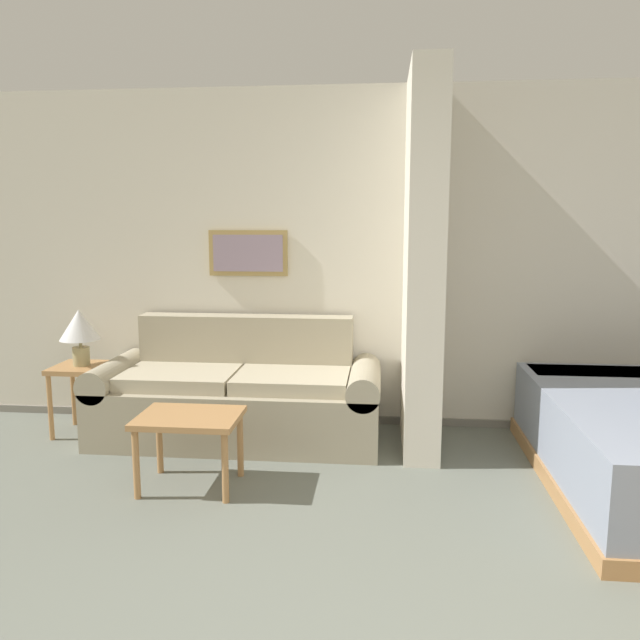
{
  "coord_description": "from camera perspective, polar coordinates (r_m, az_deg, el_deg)",
  "views": [
    {
      "loc": [
        -0.41,
        -1.37,
        1.6
      ],
      "look_at": [
        -0.75,
        2.07,
        1.05
      ],
      "focal_mm": 35.0,
      "sensor_mm": 36.0,
      "label": 1
    }
  ],
  "objects": [
    {
      "name": "side_table",
      "position": [
        5.04,
        -20.88,
        -4.96
      ],
      "size": [
        0.41,
        0.41,
        0.53
      ],
      "color": "#B27F4C",
      "rests_on": "ground_plane"
    },
    {
      "name": "wall_back",
      "position": [
        4.9,
        10.5,
        5.33
      ],
      "size": [
        7.62,
        0.16,
        2.6
      ],
      "color": "silver",
      "rests_on": "ground_plane"
    },
    {
      "name": "coffee_table",
      "position": [
        3.87,
        -11.85,
        -9.41
      ],
      "size": [
        0.61,
        0.46,
        0.45
      ],
      "color": "#B27F4C",
      "rests_on": "ground_plane"
    },
    {
      "name": "table_lamp",
      "position": [
        4.97,
        -21.13,
        -0.66
      ],
      "size": [
        0.29,
        0.29,
        0.43
      ],
      "color": "tan",
      "rests_on": "side_table"
    },
    {
      "name": "couch",
      "position": [
        4.7,
        -7.4,
        -6.88
      ],
      "size": [
        2.09,
        0.84,
        0.88
      ],
      "color": "tan",
      "rests_on": "ground_plane"
    },
    {
      "name": "wall_partition_pillar",
      "position": [
        4.38,
        9.38,
        5.01
      ],
      "size": [
        0.24,
        0.9,
        2.6
      ],
      "color": "silver",
      "rests_on": "ground_plane"
    }
  ]
}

